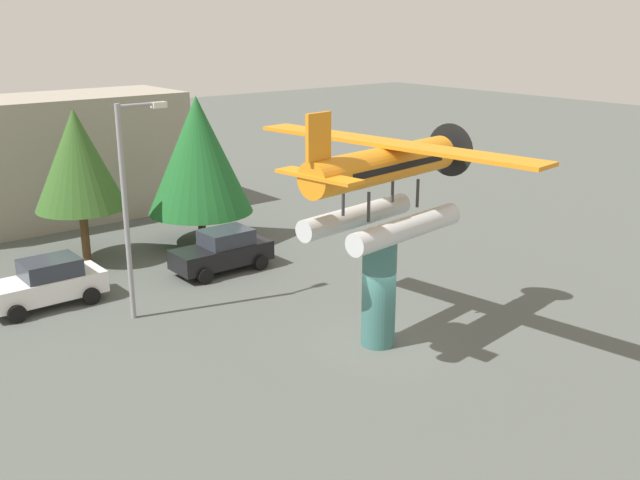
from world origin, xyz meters
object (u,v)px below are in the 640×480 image
object	(u,v)px
tree_east	(78,160)
streetlight_primary	(130,197)
display_pedestal	(379,290)
car_mid_white	(47,283)
car_far_black	(223,251)
storefront_building	(43,160)
floatplane_monument	(384,180)
tree_center_back	(198,155)

from	to	relation	value
tree_east	streetlight_primary	bearing A→B (deg)	-97.80
display_pedestal	tree_east	distance (m)	14.96
car_mid_white	tree_east	world-z (taller)	tree_east
car_far_black	storefront_building	bearing A→B (deg)	-77.23
car_far_black	display_pedestal	bearing A→B (deg)	90.60
display_pedestal	car_far_black	bearing A→B (deg)	90.60
floatplane_monument	car_far_black	bearing A→B (deg)	84.01
floatplane_monument	tree_east	xyz separation A→B (m)	(-4.21, 14.14, -0.96)
tree_east	display_pedestal	bearing A→B (deg)	-73.91
streetlight_primary	storefront_building	xyz separation A→B (m)	(2.09, 14.96, -1.21)
display_pedestal	car_mid_white	bearing A→B (deg)	125.41
display_pedestal	car_mid_white	distance (m)	12.46
floatplane_monument	display_pedestal	bearing A→B (deg)	-180.00
floatplane_monument	streetlight_primary	bearing A→B (deg)	119.05
car_mid_white	car_far_black	distance (m)	7.14
display_pedestal	streetlight_primary	bearing A→B (deg)	125.68
display_pedestal	tree_east	xyz separation A→B (m)	(-4.08, 14.16, 2.61)
car_far_black	car_mid_white	bearing A→B (deg)	-6.25
tree_center_back	car_mid_white	bearing A→B (deg)	-159.05
streetlight_primary	tree_east	bearing A→B (deg)	82.20
floatplane_monument	car_mid_white	size ratio (longest dim) A/B	2.49
car_far_black	tree_center_back	bearing A→B (deg)	-108.34
car_mid_white	streetlight_primary	bearing A→B (deg)	124.77
car_mid_white	tree_center_back	world-z (taller)	tree_center_back
tree_east	tree_center_back	size ratio (longest dim) A/B	0.97
streetlight_primary	car_far_black	bearing A→B (deg)	24.90
car_far_black	tree_center_back	world-z (taller)	tree_center_back
car_mid_white	storefront_building	xyz separation A→B (m)	(4.23, 11.88, 2.32)
display_pedestal	car_mid_white	size ratio (longest dim) A/B	0.90
car_far_black	tree_east	bearing A→B (deg)	-50.37
car_far_black	streetlight_primary	world-z (taller)	streetlight_primary
car_far_black	storefront_building	xyz separation A→B (m)	(-2.87, 12.66, 2.32)
floatplane_monument	tree_center_back	bearing A→B (deg)	77.89
car_far_black	storefront_building	distance (m)	13.18
floatplane_monument	storefront_building	bearing A→B (deg)	90.63
floatplane_monument	streetlight_primary	world-z (taller)	floatplane_monument
storefront_building	tree_center_back	bearing A→B (deg)	-64.13
storefront_building	tree_east	world-z (taller)	tree_east
tree_center_back	streetlight_primary	bearing A→B (deg)	-134.91
streetlight_primary	storefront_building	bearing A→B (deg)	82.04
streetlight_primary	tree_east	distance (m)	7.18
floatplane_monument	tree_center_back	size ratio (longest dim) A/B	1.52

